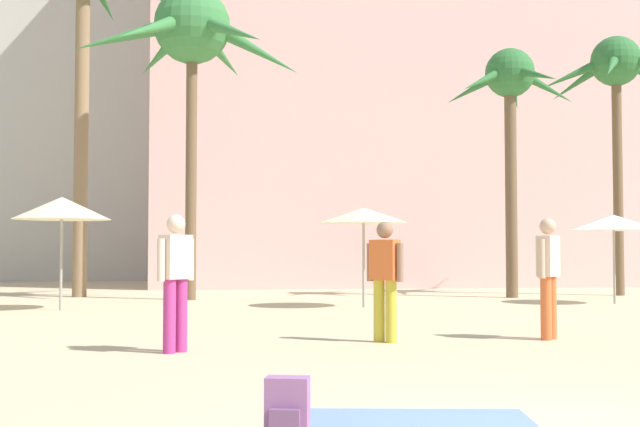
{
  "coord_description": "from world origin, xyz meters",
  "views": [
    {
      "loc": [
        -2.28,
        -5.21,
        1.3
      ],
      "look_at": [
        -0.83,
        7.17,
        1.86
      ],
      "focal_mm": 46.5,
      "sensor_mm": 36.0,
      "label": 1
    }
  ],
  "objects": [
    {
      "name": "beach_towel",
      "position": [
        -0.83,
        1.04,
        0.01
      ],
      "size": [
        1.89,
        1.08,
        0.01
      ],
      "primitive_type": "cube",
      "rotation": [
        0.0,
        0.0,
        -0.13
      ],
      "color": "#6684E0",
      "rests_on": "ground"
    },
    {
      "name": "cafe_umbrella_2",
      "position": [
        0.93,
        13.57,
        2.11
      ],
      "size": [
        2.08,
        2.08,
        2.29
      ],
      "color": "gray",
      "rests_on": "ground"
    },
    {
      "name": "palm_tree_center",
      "position": [
        9.17,
        17.71,
        6.39
      ],
      "size": [
        4.58,
        4.19,
        7.6
      ],
      "color": "brown",
      "rests_on": "ground"
    },
    {
      "name": "person_far_right",
      "position": [
        -2.88,
        5.55,
        0.97
      ],
      "size": [
        0.49,
        0.5,
        1.76
      ],
      "rotation": [
        0.0,
        0.0,
        5.52
      ],
      "color": "#B7337F",
      "rests_on": "ground"
    },
    {
      "name": "palm_tree_left",
      "position": [
        -3.14,
        16.95,
        7.01
      ],
      "size": [
        6.08,
        5.63,
        8.34
      ],
      "color": "brown",
      "rests_on": "ground"
    },
    {
      "name": "hotel_pink",
      "position": [
        4.7,
        26.94,
        9.06
      ],
      "size": [
        18.84,
        8.95,
        18.13
      ],
      "primitive_type": "cube",
      "color": "beige",
      "rests_on": "ground"
    },
    {
      "name": "hotel_tower_gray",
      "position": [
        -6.59,
        36.06,
        12.72
      ],
      "size": [
        17.48,
        10.29,
        25.44
      ],
      "primitive_type": "cube",
      "color": "#BCB7AD",
      "rests_on": "ground"
    },
    {
      "name": "person_mid_right",
      "position": [
        0.01,
        6.42,
        0.94
      ],
      "size": [
        0.51,
        0.48,
        1.72
      ],
      "rotation": [
        0.0,
        0.0,
        0.82
      ],
      "color": "gold",
      "rests_on": "ground"
    },
    {
      "name": "palm_tree_far_right",
      "position": [
        5.7,
        17.02,
        5.69
      ],
      "size": [
        3.81,
        3.94,
        6.97
      ],
      "color": "brown",
      "rests_on": "ground"
    },
    {
      "name": "person_far_left",
      "position": [
        2.47,
        6.49,
        0.98
      ],
      "size": [
        0.48,
        0.51,
        1.78
      ],
      "rotation": [
        0.0,
        0.0,
        5.53
      ],
      "color": "orange",
      "rests_on": "ground"
    },
    {
      "name": "backpack",
      "position": [
        -1.83,
        0.58,
        0.2
      ],
      "size": [
        0.33,
        0.29,
        0.42
      ],
      "rotation": [
        0.0,
        0.0,
        4.48
      ],
      "color": "#89588B",
      "rests_on": "ground"
    },
    {
      "name": "cafe_umbrella_0",
      "position": [
        7.24,
        14.09,
        1.99
      ],
      "size": [
        2.11,
        2.11,
        2.18
      ],
      "color": "gray",
      "rests_on": "ground"
    },
    {
      "name": "cafe_umbrella_3",
      "position": [
        -5.8,
        13.47,
        2.23
      ],
      "size": [
        2.13,
        2.13,
        2.48
      ],
      "color": "gray",
      "rests_on": "ground"
    }
  ]
}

